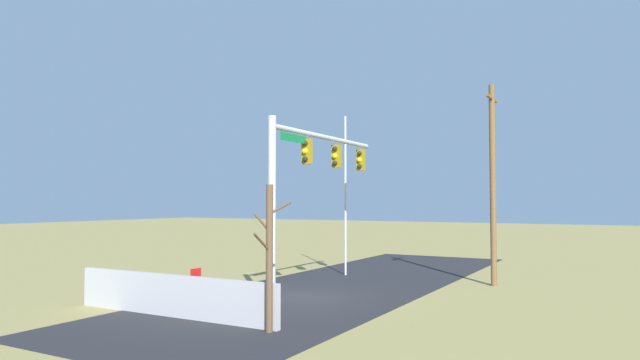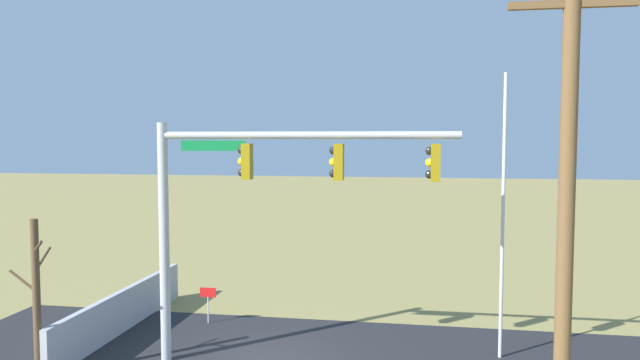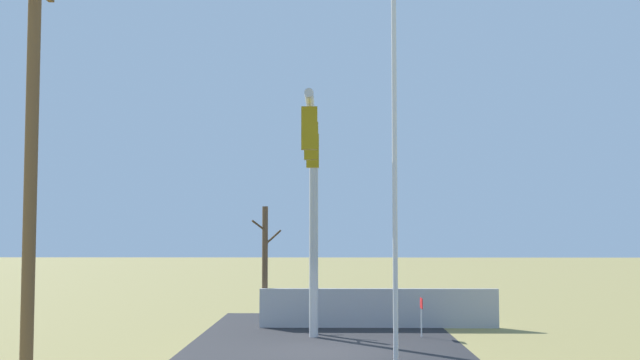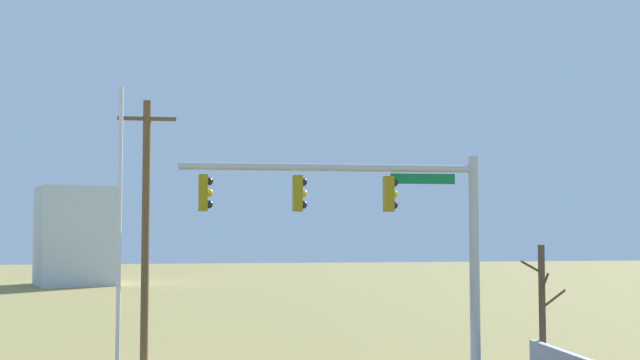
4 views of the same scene
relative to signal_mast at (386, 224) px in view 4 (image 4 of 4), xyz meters
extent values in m
cylinder|color=#B2B5BA|center=(2.47, 0.02, -1.48)|extent=(0.28, 0.28, 6.66)
cylinder|color=#B2B5BA|center=(-1.53, -0.01, 1.50)|extent=(8.00, 0.26, 0.20)
cube|color=#0F7238|center=(1.03, 0.01, 1.22)|extent=(1.80, 0.04, 0.28)
cube|color=#937A0F|center=(0.07, 0.00, 0.80)|extent=(0.24, 0.36, 0.96)
sphere|color=black|center=(0.22, 0.00, 1.10)|extent=(0.22, 0.22, 0.22)
sphere|color=yellow|center=(0.22, 0.00, 0.80)|extent=(0.22, 0.22, 0.22)
sphere|color=black|center=(0.22, 0.00, 0.50)|extent=(0.22, 0.22, 0.22)
cube|color=#937A0F|center=(-2.41, -0.02, 0.80)|extent=(0.24, 0.36, 0.96)
sphere|color=black|center=(-2.26, -0.02, 1.10)|extent=(0.22, 0.22, 0.22)
sphere|color=yellow|center=(-2.26, -0.02, 0.80)|extent=(0.22, 0.22, 0.22)
sphere|color=black|center=(-2.26, -0.02, 0.50)|extent=(0.22, 0.22, 0.22)
cube|color=#937A0F|center=(-4.89, -0.04, 0.80)|extent=(0.24, 0.36, 0.96)
sphere|color=black|center=(-4.74, -0.04, 1.10)|extent=(0.22, 0.22, 0.22)
sphere|color=yellow|center=(-4.74, -0.04, 0.80)|extent=(0.22, 0.22, 0.22)
sphere|color=black|center=(-4.74, -0.04, 0.50)|extent=(0.22, 0.22, 0.22)
cylinder|color=silver|center=(-6.80, -1.79, -0.79)|extent=(0.10, 0.10, 8.04)
cylinder|color=brown|center=(-6.79, 5.49, -0.37)|extent=(0.26, 0.26, 8.88)
cube|color=brown|center=(-6.79, 5.49, 3.47)|extent=(1.90, 0.12, 0.12)
cylinder|color=brown|center=(5.18, 1.78, -2.72)|extent=(0.20, 0.20, 4.18)
cylinder|color=brown|center=(5.55, 1.78, -2.25)|extent=(0.78, 0.07, 0.57)
cylinder|color=brown|center=(4.94, 1.98, -1.30)|extent=(0.54, 0.47, 0.39)
cylinder|color=brown|center=(5.16, 1.50, -1.71)|extent=(0.12, 0.61, 0.55)
cube|color=silver|center=(-15.50, 44.80, -0.84)|extent=(7.56, 7.70, 7.94)
camera|label=1|loc=(18.23, 10.71, -1.12)|focal=31.06mm
camera|label=2|loc=(-4.52, 15.24, 1.41)|focal=33.16mm
camera|label=3|loc=(-22.45, -0.51, -1.52)|focal=44.34mm
camera|label=4|loc=(-4.70, -20.34, -0.07)|focal=43.35mm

